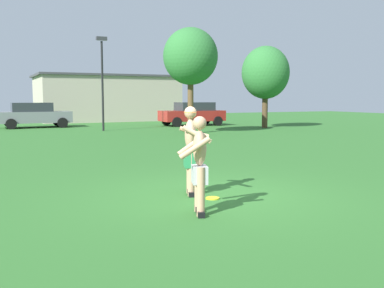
% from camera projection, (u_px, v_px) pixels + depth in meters
% --- Properties ---
extents(ground_plane, '(80.00, 80.00, 0.00)m').
position_uv_depth(ground_plane, '(213.00, 195.00, 8.59)').
color(ground_plane, '#2D6628').
extents(player_with_cap, '(0.71, 0.80, 1.74)m').
position_uv_depth(player_with_cap, '(191.00, 146.00, 8.56)').
color(player_with_cap, black).
rests_on(player_with_cap, ground_plane).
extents(player_in_gray, '(0.65, 0.67, 1.60)m').
position_uv_depth(player_in_gray, '(199.00, 163.00, 7.14)').
color(player_in_gray, black).
rests_on(player_in_gray, ground_plane).
extents(frisbee, '(0.26, 0.26, 0.03)m').
position_uv_depth(frisbee, '(213.00, 198.00, 8.31)').
color(frisbee, yellow).
rests_on(frisbee, ground_plane).
extents(car_gray_near_post, '(4.32, 2.07, 1.58)m').
position_uv_depth(car_gray_near_post, '(34.00, 115.00, 27.81)').
color(car_gray_near_post, slate).
rests_on(car_gray_near_post, ground_plane).
extents(car_red_mid_lot, '(4.32, 2.05, 1.58)m').
position_uv_depth(car_red_mid_lot, '(193.00, 113.00, 29.91)').
color(car_red_mid_lot, maroon).
rests_on(car_red_mid_lot, ground_plane).
extents(lamp_post, '(0.60, 0.24, 5.30)m').
position_uv_depth(lamp_post, '(102.00, 73.00, 24.91)').
color(lamp_post, black).
rests_on(lamp_post, ground_plane).
extents(outbuilding_behind_lot, '(11.40, 7.16, 3.72)m').
position_uv_depth(outbuilding_behind_lot, '(106.00, 98.00, 36.94)').
color(outbuilding_behind_lot, '#B2A893').
rests_on(outbuilding_behind_lot, ground_plane).
extents(tree_left_field, '(2.98, 2.98, 5.10)m').
position_uv_depth(tree_left_field, '(265.00, 73.00, 27.50)').
color(tree_left_field, '#4C3823').
rests_on(tree_left_field, ground_plane).
extents(tree_right_field, '(2.85, 2.85, 5.51)m').
position_uv_depth(tree_right_field, '(191.00, 57.00, 22.87)').
color(tree_right_field, brown).
rests_on(tree_right_field, ground_plane).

